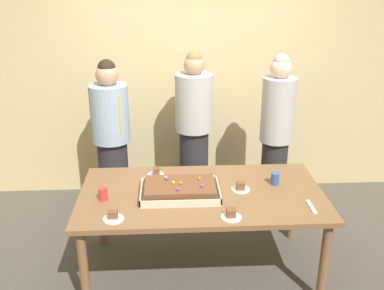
% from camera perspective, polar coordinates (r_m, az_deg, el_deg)
% --- Properties ---
extents(ground_plane, '(12.00, 12.00, 0.00)m').
position_cam_1_polar(ground_plane, '(3.93, 1.17, -15.66)').
color(ground_plane, '#4C4742').
extents(interior_back_panel, '(8.00, 0.12, 3.00)m').
position_cam_1_polar(interior_back_panel, '(4.81, -0.11, 11.06)').
color(interior_back_panel, '#CCB784').
rests_on(interior_back_panel, ground_plane).
extents(party_table, '(1.95, 1.03, 0.73)m').
position_cam_1_polar(party_table, '(3.57, 1.25, -7.19)').
color(party_table, brown).
rests_on(party_table, ground_plane).
extents(sheet_cake, '(0.62, 0.42, 0.12)m').
position_cam_1_polar(sheet_cake, '(3.48, -1.56, -5.78)').
color(sheet_cake, beige).
rests_on(sheet_cake, party_table).
extents(plated_slice_near_left, '(0.15, 0.15, 0.07)m').
position_cam_1_polar(plated_slice_near_left, '(3.82, -4.68, -3.64)').
color(plated_slice_near_left, white).
rests_on(plated_slice_near_left, party_table).
extents(plated_slice_near_right, '(0.15, 0.15, 0.06)m').
position_cam_1_polar(plated_slice_near_right, '(3.22, -10.17, -9.16)').
color(plated_slice_near_right, white).
rests_on(plated_slice_near_right, party_table).
extents(plated_slice_far_left, '(0.15, 0.15, 0.07)m').
position_cam_1_polar(plated_slice_far_left, '(3.20, 5.08, -9.00)').
color(plated_slice_far_left, white).
rests_on(plated_slice_far_left, party_table).
extents(plated_slice_far_right, '(0.15, 0.15, 0.07)m').
position_cam_1_polar(plated_slice_far_right, '(3.58, 6.30, -5.52)').
color(plated_slice_far_right, white).
rests_on(plated_slice_far_right, party_table).
extents(drink_cup_nearest, '(0.07, 0.07, 0.10)m').
position_cam_1_polar(drink_cup_nearest, '(3.47, -11.44, -6.23)').
color(drink_cup_nearest, red).
rests_on(drink_cup_nearest, party_table).
extents(drink_cup_middle, '(0.07, 0.07, 0.10)m').
position_cam_1_polar(drink_cup_middle, '(3.71, 10.70, -4.30)').
color(drink_cup_middle, '#2D5199').
rests_on(drink_cup_middle, party_table).
extents(cake_server_utensil, '(0.03, 0.20, 0.01)m').
position_cam_1_polar(cake_server_utensil, '(3.45, 15.22, -7.72)').
color(cake_server_utensil, silver).
rests_on(cake_server_utensil, party_table).
extents(person_serving_front, '(0.37, 0.37, 1.63)m').
position_cam_1_polar(person_serving_front, '(4.39, -10.36, 0.66)').
color(person_serving_front, '#28282D').
rests_on(person_serving_front, ground_plane).
extents(person_green_shirt_behind, '(0.37, 0.37, 1.68)m').
position_cam_1_polar(person_green_shirt_behind, '(4.46, 0.28, 1.70)').
color(person_green_shirt_behind, '#28282D').
rests_on(person_green_shirt_behind, ground_plane).
extents(person_striped_tie_right, '(0.32, 0.32, 1.69)m').
position_cam_1_polar(person_striped_tie_right, '(4.35, 10.83, 1.07)').
color(person_striped_tie_right, '#28282D').
rests_on(person_striped_tie_right, ground_plane).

